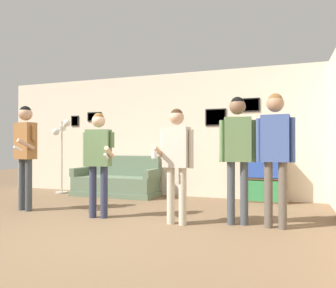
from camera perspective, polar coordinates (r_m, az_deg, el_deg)
name	(u,v)px	position (r m, az deg, el deg)	size (l,w,h in m)	color
ground_plane	(71,240)	(4.12, -16.59, -15.69)	(20.00, 20.00, 0.00)	brown
wall_back	(173,134)	(7.27, 0.83, 1.70)	(8.67, 0.08, 2.70)	beige
couch	(117,182)	(7.40, -8.94, -6.60)	(1.89, 0.80, 0.87)	#5B7056
bookshelf	(265,179)	(6.69, 16.57, -5.83)	(0.82, 0.30, 0.91)	brown
floor_lamp	(62,139)	(8.00, -18.00, 0.83)	(0.37, 0.41, 1.70)	#ADA89E
person_player_foreground_left	(25,145)	(6.05, -23.60, -0.23)	(0.49, 0.53, 1.77)	#3D4247
person_player_foreground_center	(98,154)	(5.10, -12.02, -1.68)	(0.54, 0.42, 1.60)	#2D334C
person_watcher_holding_cup	(176,154)	(4.57, 1.48, -1.69)	(0.52, 0.40, 1.61)	#B7AD99
person_spectator_near_bookshelf	(238,145)	(4.64, 12.01, -0.20)	(0.49, 0.27, 1.78)	#3D4247
person_spectator_far_right	(275,144)	(4.57, 18.19, -0.03)	(0.50, 0.23, 1.79)	brown
drinking_cup	(266,153)	(6.66, 16.68, -1.51)	(0.08, 0.08, 0.09)	blue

